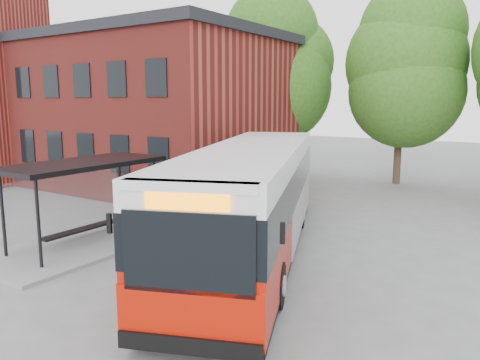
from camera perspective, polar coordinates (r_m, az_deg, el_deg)
The scene contains 6 objects.
ground at distance 14.52m, azimuth -3.45°, elevation -9.86°, with size 100.00×100.00×0.00m, color slate.
station_building at distance 29.12m, azimuth -13.68°, elevation 8.20°, with size 18.40×10.40×8.50m, color maroon, non-canonical shape.
bus_shelter at distance 16.49m, azimuth -18.31°, elevation -2.72°, with size 3.60×7.00×2.90m, color black, non-canonical shape.
tree_0 at distance 30.48m, azimuth 5.50°, elevation 10.83°, with size 7.92×7.92×11.00m, color #275316, non-canonical shape.
tree_1 at distance 28.88m, azimuth 19.03°, elevation 9.83°, with size 7.92×7.92×10.40m, color #275316, non-canonical shape.
city_bus at distance 14.82m, azimuth 1.60°, elevation -2.50°, with size 2.89×13.58×3.45m, color #B21304, non-canonical shape.
Camera 1 is at (8.19, -10.96, 4.84)m, focal length 35.00 mm.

